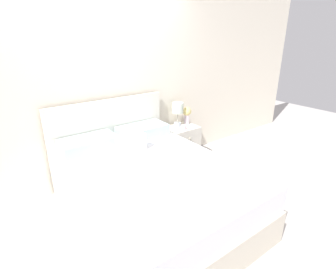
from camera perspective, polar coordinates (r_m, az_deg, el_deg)
name	(u,v)px	position (r m, az deg, el deg)	size (l,w,h in m)	color
ground_plane	(113,176)	(3.88, -11.95, -8.79)	(12.00, 12.00, 0.00)	#BCB7B2
wall_back	(103,84)	(3.50, -14.06, 10.53)	(8.00, 0.06, 2.60)	silver
bed	(150,187)	(2.95, -3.88, -11.35)	(1.59, 2.15, 1.12)	beige
nightstand	(182,144)	(4.12, 2.96, -2.11)	(0.49, 0.39, 0.57)	silver
table_lamp	(178,110)	(3.98, 2.13, 5.29)	(0.17, 0.17, 0.37)	#A8B2BC
flower_vase	(187,114)	(4.11, 4.14, 4.55)	(0.14, 0.14, 0.27)	silver
teacup	(184,128)	(3.89, 3.40, 1.48)	(0.13, 0.13, 0.07)	white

